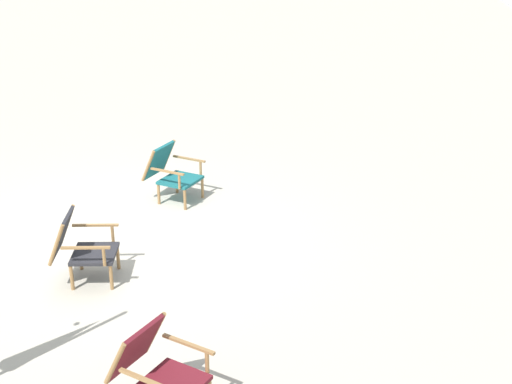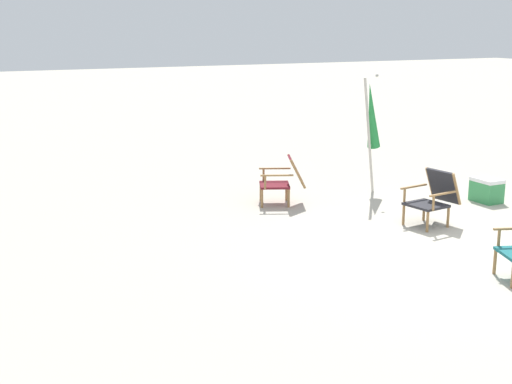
# 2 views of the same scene
# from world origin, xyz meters

# --- Properties ---
(ground_plane) EXTENTS (80.00, 80.00, 0.00)m
(ground_plane) POSITION_xyz_m (0.00, 0.00, 0.00)
(ground_plane) COLOR #B7AF9E
(beach_chair_back_right) EXTENTS (0.83, 0.91, 0.79)m
(beach_chair_back_right) POSITION_xyz_m (3.08, 1.21, 0.43)
(beach_chair_back_right) COLOR maroon
(beach_chair_back_right) RESTS_ON ground
(beach_chair_far_center) EXTENTS (0.66, 0.77, 0.81)m
(beach_chair_far_center) POSITION_xyz_m (1.02, -0.16, 0.43)
(beach_chair_far_center) COLOR #28282D
(beach_chair_far_center) RESTS_ON ground
(beach_chair_mid_center) EXTENTS (0.79, 0.88, 0.80)m
(beach_chair_mid_center) POSITION_xyz_m (-1.35, 0.33, 0.43)
(beach_chair_mid_center) COLOR #196066
(beach_chair_mid_center) RESTS_ON ground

